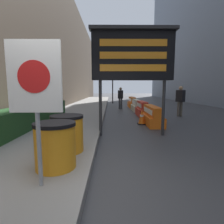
# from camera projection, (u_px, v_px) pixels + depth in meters

# --- Properties ---
(ground_plane) EXTENTS (120.00, 120.00, 0.00)m
(ground_plane) POSITION_uv_depth(u_px,v_px,m) (88.00, 188.00, 2.70)
(ground_plane) COLOR #38383A
(building_left_facade) EXTENTS (0.40, 50.40, 10.47)m
(building_left_facade) POSITION_uv_depth(u_px,v_px,m) (53.00, 33.00, 11.71)
(building_left_facade) COLOR brown
(building_left_facade) RESTS_ON ground_plane
(hedge_strip) EXTENTS (0.90, 7.16, 0.72)m
(hedge_strip) POSITION_uv_depth(u_px,v_px,m) (28.00, 116.00, 6.50)
(hedge_strip) COLOR #1E421E
(hedge_strip) RESTS_ON sidewalk_left
(barrel_drum_foreground) EXTENTS (0.71, 0.71, 0.80)m
(barrel_drum_foreground) POSITION_uv_depth(u_px,v_px,m) (55.00, 145.00, 3.01)
(barrel_drum_foreground) COLOR orange
(barrel_drum_foreground) RESTS_ON sidewalk_left
(barrel_drum_middle) EXTENTS (0.71, 0.71, 0.80)m
(barrel_drum_middle) POSITION_uv_depth(u_px,v_px,m) (67.00, 133.00, 3.82)
(barrel_drum_middle) COLOR orange
(barrel_drum_middle) RESTS_ON sidewalk_left
(warning_sign) EXTENTS (0.71, 0.08, 1.99)m
(warning_sign) POSITION_uv_depth(u_px,v_px,m) (35.00, 87.00, 2.30)
(warning_sign) COLOR gray
(warning_sign) RESTS_ON sidewalk_left
(message_board) EXTENTS (2.69, 0.36, 3.39)m
(message_board) POSITION_uv_depth(u_px,v_px,m) (133.00, 56.00, 5.45)
(message_board) COLOR #28282B
(message_board) RESTS_ON ground_plane
(jersey_barrier_orange_far) EXTENTS (0.63, 2.01, 0.80)m
(jersey_barrier_orange_far) POSITION_uv_depth(u_px,v_px,m) (152.00, 116.00, 7.56)
(jersey_barrier_orange_far) COLOR orange
(jersey_barrier_orange_far) RESTS_ON ground_plane
(jersey_barrier_red_striped) EXTENTS (0.56, 1.70, 0.83)m
(jersey_barrier_red_striped) POSITION_uv_depth(u_px,v_px,m) (142.00, 110.00, 9.94)
(jersey_barrier_red_striped) COLOR red
(jersey_barrier_red_striped) RESTS_ON ground_plane
(jersey_barrier_cream) EXTENTS (0.56, 1.99, 0.80)m
(jersey_barrier_cream) POSITION_uv_depth(u_px,v_px,m) (136.00, 106.00, 12.27)
(jersey_barrier_cream) COLOR beige
(jersey_barrier_cream) RESTS_ON ground_plane
(jersey_barrier_orange_near) EXTENTS (0.59, 2.07, 0.86)m
(jersey_barrier_orange_near) POSITION_uv_depth(u_px,v_px,m) (132.00, 103.00, 14.61)
(jersey_barrier_orange_near) COLOR orange
(jersey_barrier_orange_near) RESTS_ON ground_plane
(traffic_cone_near) EXTENTS (0.37, 0.37, 0.66)m
(traffic_cone_near) POSITION_uv_depth(u_px,v_px,m) (142.00, 117.00, 7.57)
(traffic_cone_near) COLOR black
(traffic_cone_near) RESTS_ON ground_plane
(traffic_light_near_curb) EXTENTS (0.28, 0.44, 4.21)m
(traffic_light_near_curb) POSITION_uv_depth(u_px,v_px,m) (113.00, 74.00, 18.18)
(traffic_light_near_curb) COLOR #2D2D30
(traffic_light_near_curb) RESTS_ON ground_plane
(pedestrian_worker) EXTENTS (0.42, 0.50, 1.65)m
(pedestrian_worker) POSITION_uv_depth(u_px,v_px,m) (121.00, 96.00, 13.39)
(pedestrian_worker) COLOR #333338
(pedestrian_worker) RESTS_ON ground_plane
(pedestrian_passerby) EXTENTS (0.45, 0.52, 1.69)m
(pedestrian_passerby) POSITION_uv_depth(u_px,v_px,m) (180.00, 99.00, 9.73)
(pedestrian_passerby) COLOR #514C42
(pedestrian_passerby) RESTS_ON ground_plane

